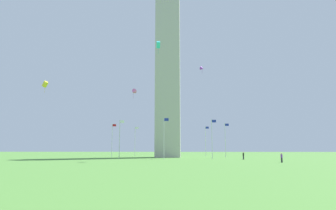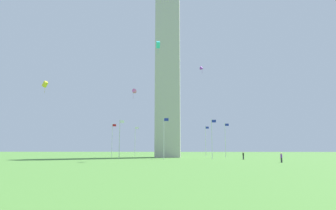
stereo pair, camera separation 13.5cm
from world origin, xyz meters
TOP-DOWN VIEW (x-y plane):
  - ground_plane at (0.00, 0.00)m, footprint 260.00×260.00m
  - obelisk_monument at (0.00, 0.00)m, footprint 6.77×6.77m
  - flagpole_n at (15.64, 0.00)m, footprint 1.12×0.14m
  - flagpole_ne at (11.08, 11.03)m, footprint 1.12×0.14m
  - flagpole_e at (0.05, 15.59)m, footprint 1.12×0.14m
  - flagpole_se at (-10.97, 11.03)m, footprint 1.12×0.14m
  - flagpole_s at (-15.54, 0.00)m, footprint 1.12×0.14m
  - flagpole_sw at (-10.97, -11.03)m, footprint 1.12×0.14m
  - flagpole_w at (0.05, -15.59)m, footprint 1.12×0.14m
  - flagpole_nw at (11.08, -11.03)m, footprint 1.12×0.14m
  - person_black_shirt at (17.27, -15.80)m, footprint 0.32×0.32m
  - person_purple_shirt at (21.12, -29.26)m, footprint 0.32×0.32m
  - kite_pink_delta at (-8.19, -9.25)m, footprint 1.68×1.88m
  - kite_cyan_box at (-0.81, -21.64)m, footprint 0.96×1.48m
  - kite_purple_delta at (9.35, -5.23)m, footprint 1.55×1.45m
  - kite_yellow_box at (-23.83, -23.85)m, footprint 1.40×1.16m

SIDE VIEW (x-z plane):
  - ground_plane at x=0.00m, z-range 0.00..0.00m
  - person_purple_shirt at x=21.12m, z-range -0.01..1.63m
  - person_black_shirt at x=17.27m, z-range -0.01..1.63m
  - flagpole_n at x=15.64m, z-range 0.40..9.65m
  - flagpole_ne at x=11.08m, z-range 0.40..9.65m
  - flagpole_e at x=0.05m, z-range 0.40..9.65m
  - flagpole_se at x=-10.97m, z-range 0.40..9.65m
  - flagpole_s at x=-15.54m, z-range 0.40..9.65m
  - flagpole_sw at x=-10.97m, z-range 0.40..9.65m
  - flagpole_w at x=0.05m, z-range 0.40..9.65m
  - flagpole_nw at x=11.08m, z-range 0.40..9.65m
  - kite_yellow_box at x=-23.83m, z-range 14.15..16.65m
  - kite_pink_delta at x=-8.19m, z-range 15.24..17.80m
  - kite_purple_delta at x=9.35m, z-range 22.31..24.36m
  - kite_cyan_box at x=-0.81m, z-range 22.72..25.55m
  - obelisk_monument at x=0.00m, z-range 0.00..61.57m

